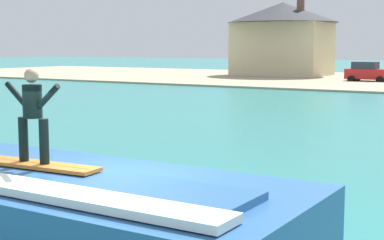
% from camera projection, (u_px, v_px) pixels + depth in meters
% --- Properties ---
extents(ground_plane, '(260.00, 260.00, 0.00)m').
position_uv_depth(ground_plane, '(115.00, 236.00, 10.15)').
color(ground_plane, '#287A76').
extents(wave_crest, '(8.58, 3.57, 1.24)m').
position_uv_depth(wave_crest, '(58.00, 206.00, 9.91)').
color(wave_crest, '#2A5D94').
rests_on(wave_crest, ground_plane).
extents(surfboard, '(2.32, 0.63, 0.06)m').
position_uv_depth(surfboard, '(38.00, 165.00, 9.85)').
color(surfboard, orange).
rests_on(surfboard, wave_crest).
extents(surfer, '(1.24, 0.32, 1.57)m').
position_uv_depth(surfer, '(33.00, 110.00, 9.80)').
color(surfer, black).
rests_on(surfer, surfboard).
extents(car_near_shore, '(3.85, 2.05, 1.86)m').
position_uv_depth(car_near_shore, '(368.00, 72.00, 52.75)').
color(car_near_shore, red).
rests_on(car_near_shore, ground_plane).
extents(house_with_chimney, '(11.72, 11.72, 8.18)m').
position_uv_depth(house_with_chimney, '(282.00, 33.00, 62.91)').
color(house_with_chimney, beige).
rests_on(house_with_chimney, ground_plane).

